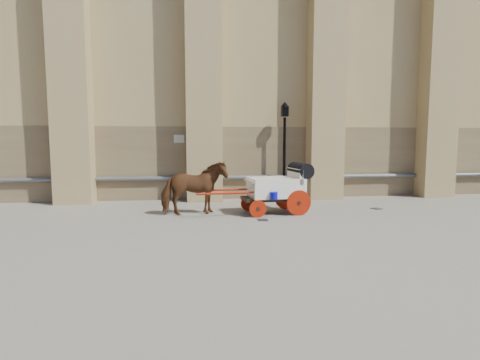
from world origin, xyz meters
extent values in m
plane|color=#6C6559|center=(0.00, 0.00, 0.00)|extent=(90.00, 90.00, 0.00)
cube|color=tan|center=(2.00, 8.00, 9.00)|extent=(44.00, 8.00, 18.00)
cube|color=olive|center=(2.00, 4.15, 1.50)|extent=(44.00, 0.35, 3.00)
cylinder|color=#59595B|center=(2.00, 3.88, 0.90)|extent=(42.00, 0.18, 0.18)
cube|color=beige|center=(-2.00, 3.97, 2.50)|extent=(0.42, 0.04, 0.32)
imported|color=brown|center=(-1.43, 0.69, 0.88)|extent=(2.23, 1.36, 1.76)
cube|color=black|center=(1.18, 0.64, 0.51)|extent=(2.11, 1.13, 0.11)
cube|color=white|center=(1.27, 0.65, 0.87)|extent=(1.86, 1.33, 0.64)
cube|color=white|center=(1.96, 0.73, 1.24)|extent=(0.26, 1.16, 0.51)
cube|color=white|center=(0.49, 0.57, 1.10)|extent=(0.43, 1.04, 0.09)
cylinder|color=black|center=(2.14, 0.75, 1.42)|extent=(0.64, 1.20, 0.51)
cylinder|color=#A31B06|center=(1.93, 0.15, 0.41)|extent=(0.83, 0.14, 0.83)
cylinder|color=#A31B06|center=(1.80, 1.29, 0.41)|extent=(0.83, 0.14, 0.83)
cylinder|color=#A31B06|center=(0.56, 0.00, 0.28)|extent=(0.55, 0.11, 0.55)
cylinder|color=#A31B06|center=(0.43, 1.14, 0.28)|extent=(0.55, 0.11, 0.55)
cylinder|color=#A31B06|center=(-0.28, 0.07, 0.78)|extent=(2.20, 0.30, 0.06)
cylinder|color=#A31B06|center=(-0.37, 0.89, 0.78)|extent=(2.20, 0.30, 0.06)
cylinder|color=#0A0DBB|center=(1.07, -0.02, 0.69)|extent=(0.24, 0.24, 0.24)
cylinder|color=black|center=(2.25, 3.46, 1.68)|extent=(0.11, 0.11, 3.36)
cone|color=black|center=(2.25, 3.46, 0.17)|extent=(0.34, 0.34, 0.34)
cube|color=black|center=(2.25, 3.46, 3.59)|extent=(0.26, 0.26, 0.39)
cone|color=black|center=(2.25, 3.46, 3.87)|extent=(0.37, 0.37, 0.22)
cube|color=black|center=(0.63, -0.42, 0.01)|extent=(0.35, 0.35, 0.01)
cube|color=black|center=(5.03, 0.97, 0.01)|extent=(0.40, 0.40, 0.01)
camera|label=1|loc=(-1.46, -11.47, 2.39)|focal=28.00mm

